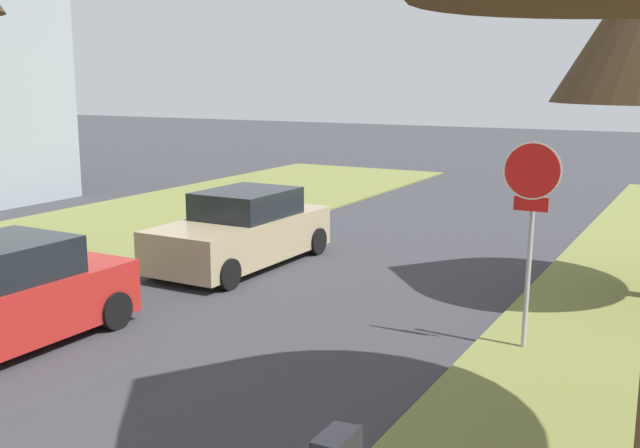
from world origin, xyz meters
TOP-DOWN VIEW (x-y plane):
  - stop_sign_far at (4.27, 11.01)m, footprint 0.81×0.26m
  - parked_sedan_tan at (-2.17, 13.25)m, footprint 2.02×4.44m

SIDE VIEW (x-z plane):
  - parked_sedan_tan at x=-2.17m, z-range -0.06..1.51m
  - stop_sign_far at x=4.27m, z-range 0.71..3.68m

